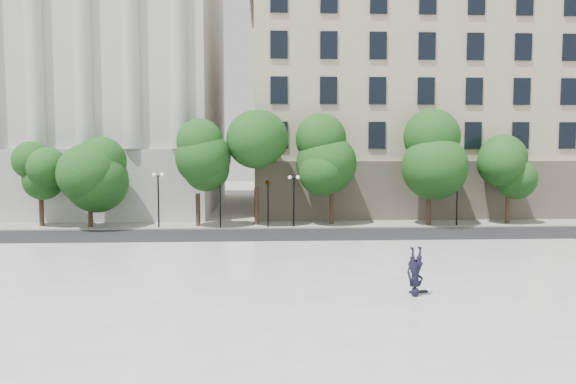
% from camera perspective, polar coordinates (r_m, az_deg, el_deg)
% --- Properties ---
extents(ground, '(160.00, 160.00, 0.00)m').
position_cam_1_polar(ground, '(20.75, -9.69, -12.78)').
color(ground, '#A9A79F').
rests_on(ground, ground).
extents(plaza, '(44.00, 22.00, 0.45)m').
position_cam_1_polar(plaza, '(23.55, -8.82, -10.08)').
color(plaza, white).
rests_on(plaza, ground).
extents(street, '(60.00, 8.00, 0.02)m').
position_cam_1_polar(street, '(38.23, -6.50, -4.68)').
color(street, black).
rests_on(street, ground).
extents(far_sidewalk, '(60.00, 4.00, 0.12)m').
position_cam_1_polar(far_sidewalk, '(44.15, -6.01, -3.36)').
color(far_sidewalk, '#9D9C91').
rests_on(far_sidewalk, ground).
extents(building_west, '(31.50, 27.65, 25.60)m').
position_cam_1_polar(building_west, '(61.74, -21.59, 10.55)').
color(building_west, '#B3B4AF').
rests_on(building_west, ground).
extents(building_east, '(36.00, 26.15, 23.00)m').
position_cam_1_polar(building_east, '(61.35, 13.95, 9.14)').
color(building_east, '#BAAE8E').
rests_on(building_east, ground).
extents(traffic_light_west, '(0.33, 1.55, 4.12)m').
position_cam_1_polar(traffic_light_west, '(42.14, -6.93, 1.10)').
color(traffic_light_west, black).
rests_on(traffic_light_west, ground).
extents(traffic_light_east, '(1.01, 1.67, 4.17)m').
position_cam_1_polar(traffic_light_east, '(42.03, -2.05, 1.20)').
color(traffic_light_east, black).
rests_on(traffic_light_east, ground).
extents(person_lying, '(1.17, 2.03, 0.52)m').
position_cam_1_polar(person_lying, '(22.39, 12.79, -9.63)').
color(person_lying, black).
rests_on(person_lying, plaza).
extents(skateboard, '(0.79, 0.39, 0.08)m').
position_cam_1_polar(skateboard, '(22.97, 13.11, -9.84)').
color(skateboard, black).
rests_on(skateboard, plaza).
extents(street_trees, '(39.87, 5.32, 7.74)m').
position_cam_1_polar(street_trees, '(43.17, -0.76, 3.11)').
color(street_trees, '#382619').
rests_on(street_trees, ground).
extents(lamp_posts, '(36.44, 0.28, 4.41)m').
position_cam_1_polar(lamp_posts, '(42.45, -6.18, 0.19)').
color(lamp_posts, black).
rests_on(lamp_posts, ground).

